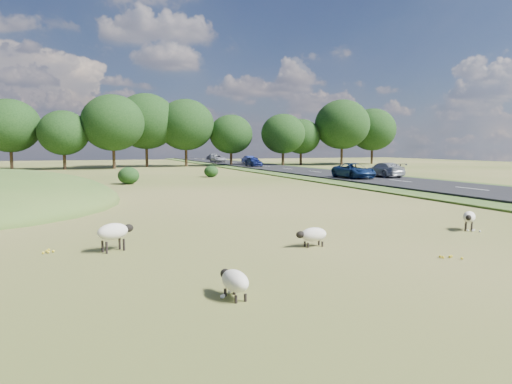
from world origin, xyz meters
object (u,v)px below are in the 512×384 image
sheep_1 (114,232)px  car_0 (248,159)px  car_1 (384,170)px  car_3 (218,159)px  car_7 (354,171)px  sheep_3 (313,235)px  car_4 (253,161)px  car_6 (212,157)px  sheep_2 (234,280)px  sheep_0 (469,217)px

sheep_1 → car_0: car_0 is taller
car_0 → car_1: 40.72m
car_3 → car_7: (0.00, -48.03, 0.03)m
sheep_3 → car_4: 55.29m
sheep_3 → car_6: size_ratio=0.23×
sheep_2 → car_7: (21.07, 28.52, 0.56)m
sheep_1 → sheep_3: (6.10, -1.57, -0.22)m
car_6 → car_1: bearing=90.0°
sheep_3 → car_1: bearing=-131.4°
sheep_0 → car_3: size_ratio=0.20×
car_6 → car_7: 66.89m
sheep_1 → sheep_3: 6.30m
car_0 → car_7: 41.39m
car_3 → car_4: bearing=-90.0°
car_3 → car_7: size_ratio=0.95×
sheep_0 → car_1: size_ratio=0.20×
sheep_1 → sheep_2: (2.16, -5.53, -0.23)m
car_7 → car_4: bearing=90.0°
sheep_3 → sheep_0: bearing=-177.5°
car_7 → car_3: bearing=90.0°
sheep_0 → car_7: 26.09m
car_6 → car_7: car_7 is taller
car_0 → car_4: bearing=74.0°
sheep_3 → car_0: bearing=-109.2°
car_0 → car_6: 25.57m
car_1 → car_3: car_1 is taller
sheep_1 → car_7: (23.23, 22.99, 0.34)m
sheep_3 → car_7: (17.13, 24.56, 0.55)m
sheep_2 → car_6: car_6 is taller
car_0 → car_3: bearing=-60.8°
car_4 → car_0: bearing=74.0°
sheep_3 → car_7: bearing=-126.5°
sheep_1 → sheep_0: bearing=-31.0°
sheep_0 → car_6: car_6 is taller
car_0 → car_1: size_ratio=0.81×
sheep_2 → car_4: car_4 is taller
car_1 → car_3: (-3.80, 47.52, -0.05)m
sheep_2 → car_7: bearing=-45.1°
sheep_3 → car_1: (20.93, 25.06, 0.57)m
sheep_1 → car_0: bearing=40.8°
sheep_3 → car_1: size_ratio=0.22×
car_0 → car_7: (-3.80, -41.22, 0.04)m
car_7 → sheep_0: bearing=-112.7°
sheep_3 → car_4: car_4 is taller
sheep_0 → sheep_3: size_ratio=0.89×
car_0 → car_1: car_1 is taller
sheep_2 → car_3: car_3 is taller
sheep_1 → car_4: bearing=39.1°
sheep_3 → sheep_1: bearing=-16.0°
car_3 → car_6: bearing=78.5°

